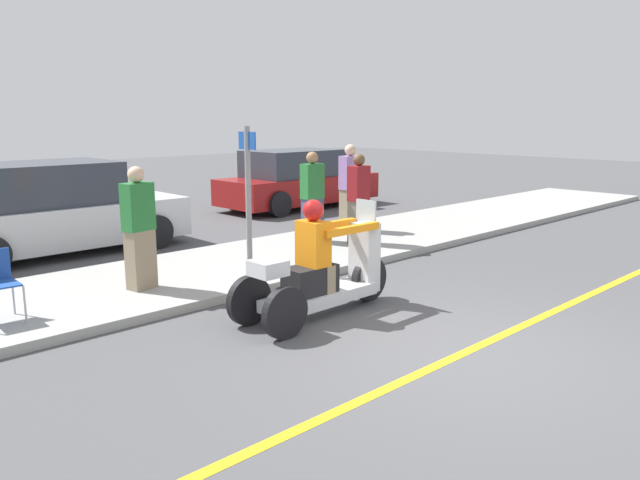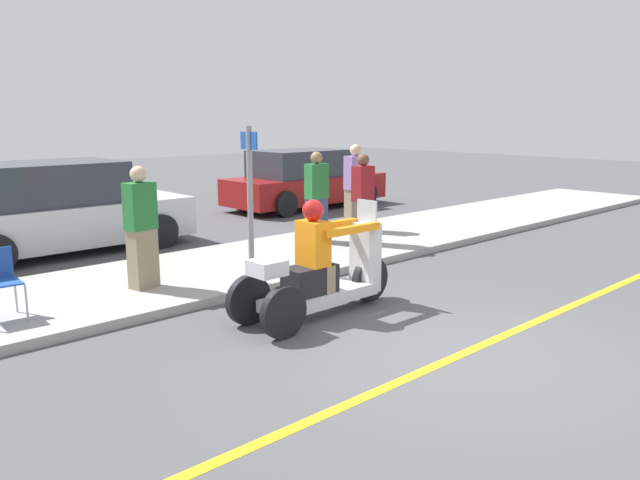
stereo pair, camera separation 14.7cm
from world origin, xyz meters
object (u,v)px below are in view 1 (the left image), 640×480
Objects in this scene: spectator_near_curb at (312,199)px; spectator_end_of_line at (359,201)px; parked_car_lot_center at (52,211)px; parked_car_lot_right at (297,181)px; spectator_with_child at (139,231)px; street_sign at (248,199)px; spectator_far_back at (350,189)px; motorcycle_trike at (320,275)px.

spectator_end_of_line is at bearing -55.65° from spectator_near_curb.
parked_car_lot_center is (-3.67, 2.94, -0.16)m from spectator_near_curb.
spectator_end_of_line is 0.37× the size of parked_car_lot_right.
spectator_near_curb is (-0.49, 0.72, 0.01)m from spectator_end_of_line.
spectator_near_curb reaches higher than spectator_with_child.
parked_car_lot_center is 4.61m from street_sign.
spectator_far_back is 0.39× the size of parked_car_lot_right.
spectator_end_of_line reaches higher than parked_car_lot_center.
street_sign is (-3.14, -0.81, 0.40)m from spectator_end_of_line.
spectator_near_curb reaches higher than spectator_end_of_line.
spectator_with_child is 3.68m from parked_car_lot_center.
street_sign reaches higher than spectator_end_of_line.
spectator_near_curb is (2.70, 3.01, 0.41)m from motorcycle_trike.
parked_car_lot_center is (-5.01, 2.63, -0.20)m from spectator_far_back.
spectator_end_of_line is 0.75× the size of street_sign.
street_sign is at bearing -155.35° from spectator_far_back.
spectator_with_child reaches higher than motorcycle_trike.
spectator_end_of_line is 0.37× the size of parked_car_lot_center.
motorcycle_trike is at bearing -144.24° from spectator_end_of_line.
spectator_with_child is (-3.90, -0.73, -0.00)m from spectator_near_curb.
parked_car_lot_center is at bearing 138.73° from spectator_end_of_line.
parked_car_lot_right is at bearing 59.98° from spectator_end_of_line.
motorcycle_trike is 4.06m from spectator_near_curb.
spectator_end_of_line is at bearing 0.17° from spectator_with_child.
spectator_end_of_line is 5.51m from parked_car_lot_right.
parked_car_lot_center is (-4.16, 3.65, -0.15)m from spectator_end_of_line.
motorcycle_trike is 1.35× the size of spectator_far_back.
spectator_far_back is at bearing 24.65° from street_sign.
motorcycle_trike is 9.24m from parked_car_lot_right.
spectator_far_back is (0.85, 1.02, 0.05)m from spectator_end_of_line.
street_sign reaches higher than parked_car_lot_center.
spectator_with_child is at bearing -146.21° from parked_car_lot_right.
spectator_end_of_line is 0.87m from spectator_near_curb.
street_sign is (1.25, -0.80, 0.39)m from spectator_with_child.
street_sign is (1.02, -4.46, 0.55)m from parked_car_lot_center.
spectator_near_curb is at bearing -167.20° from spectator_far_back.
spectator_end_of_line reaches higher than parked_car_lot_right.
spectator_end_of_line is 0.98× the size of spectator_near_curb.
street_sign reaches higher than spectator_with_child.
parked_car_lot_right is at bearing 49.93° from motorcycle_trike.
spectator_with_child reaches higher than spectator_end_of_line.
spectator_end_of_line reaches higher than motorcycle_trike.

